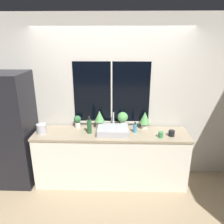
# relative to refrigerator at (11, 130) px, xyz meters

# --- Properties ---
(ground_plane) EXTENTS (14.00, 14.00, 0.00)m
(ground_plane) POSITION_rel_refrigerator_xyz_m (1.62, -0.29, -0.92)
(ground_plane) COLOR #937F60
(wall_back) EXTENTS (8.00, 0.09, 2.70)m
(wall_back) POSITION_rel_refrigerator_xyz_m (1.62, 0.34, 0.43)
(wall_back) COLOR #BCB7AD
(wall_back) RESTS_ON ground_plane
(wall_left) EXTENTS (0.06, 7.00, 2.70)m
(wall_left) POSITION_rel_refrigerator_xyz_m (-0.63, 1.21, 0.43)
(wall_left) COLOR #BCB7AD
(wall_left) RESTS_ON ground_plane
(wall_right) EXTENTS (0.06, 7.00, 2.70)m
(wall_right) POSITION_rel_refrigerator_xyz_m (3.87, 1.21, 0.43)
(wall_right) COLOR #BCB7AD
(wall_right) RESTS_ON ground_plane
(counter) EXTENTS (2.45, 0.58, 0.90)m
(counter) POSITION_rel_refrigerator_xyz_m (1.62, -0.01, -0.47)
(counter) COLOR silver
(counter) RESTS_ON ground_plane
(refrigerator) EXTENTS (0.70, 0.69, 1.85)m
(refrigerator) POSITION_rel_refrigerator_xyz_m (0.00, 0.00, 0.00)
(refrigerator) COLOR black
(refrigerator) RESTS_ON ground_plane
(sink) EXTENTS (0.49, 0.43, 0.27)m
(sink) POSITION_rel_refrigerator_xyz_m (1.65, -0.01, 0.02)
(sink) COLOR #ADADB2
(sink) RESTS_ON counter
(potted_plant_far_left) EXTENTS (0.12, 0.12, 0.21)m
(potted_plant_far_left) POSITION_rel_refrigerator_xyz_m (1.05, 0.20, 0.09)
(potted_plant_far_left) COLOR silver
(potted_plant_far_left) RESTS_ON counter
(potted_plant_center_left) EXTENTS (0.16, 0.16, 0.30)m
(potted_plant_center_left) POSITION_rel_refrigerator_xyz_m (1.42, 0.20, 0.15)
(potted_plant_center_left) COLOR silver
(potted_plant_center_left) RESTS_ON counter
(potted_plant_center_right) EXTENTS (0.17, 0.17, 0.28)m
(potted_plant_center_right) POSITION_rel_refrigerator_xyz_m (1.81, 0.20, 0.14)
(potted_plant_center_right) COLOR silver
(potted_plant_center_right) RESTS_ON counter
(potted_plant_far_right) EXTENTS (0.18, 0.18, 0.28)m
(potted_plant_far_right) POSITION_rel_refrigerator_xyz_m (2.17, 0.20, 0.14)
(potted_plant_far_right) COLOR silver
(potted_plant_far_right) RESTS_ON counter
(soap_bottle) EXTENTS (0.06, 0.06, 0.17)m
(soap_bottle) POSITION_rel_refrigerator_xyz_m (2.00, 0.02, 0.05)
(soap_bottle) COLOR teal
(soap_bottle) RESTS_ON counter
(bottle_tall) EXTENTS (0.07, 0.07, 0.28)m
(bottle_tall) POSITION_rel_refrigerator_xyz_m (1.28, -0.03, 0.09)
(bottle_tall) COLOR #235128
(bottle_tall) RESTS_ON counter
(mug_black) EXTENTS (0.09, 0.09, 0.09)m
(mug_black) POSITION_rel_refrigerator_xyz_m (2.55, -0.10, 0.02)
(mug_black) COLOR black
(mug_black) RESTS_ON counter
(mug_green) EXTENTS (0.08, 0.08, 0.09)m
(mug_green) POSITION_rel_refrigerator_xyz_m (2.38, -0.16, 0.02)
(mug_green) COLOR #38844C
(mug_green) RESTS_ON counter
(kettle) EXTENTS (0.15, 0.15, 0.17)m
(kettle) POSITION_rel_refrigerator_xyz_m (0.53, -0.06, 0.06)
(kettle) COLOR #B2B2B7
(kettle) RESTS_ON counter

